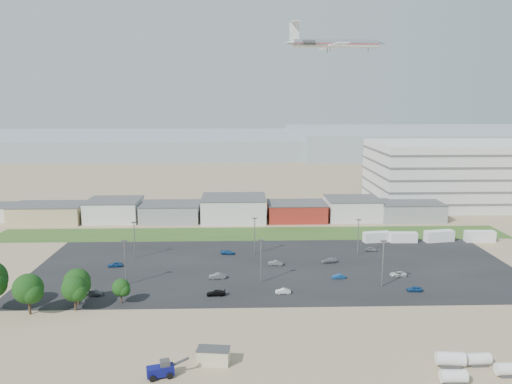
{
  "coord_description": "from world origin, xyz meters",
  "views": [
    {
      "loc": [
        -3.36,
        -100.23,
        41.68
      ],
      "look_at": [
        0.32,
        22.0,
        18.98
      ],
      "focal_mm": 35.0,
      "sensor_mm": 36.0,
      "label": 1
    }
  ],
  "objects_px": {
    "parked_car_1": "(338,276)",
    "parked_car_12": "(329,261)",
    "storage_tank_nw": "(450,359)",
    "parked_car_8": "(371,249)",
    "parked_car_4": "(217,276)",
    "airliner": "(336,43)",
    "parked_car_5": "(115,264)",
    "portable_shed": "(213,356)",
    "parked_car_0": "(398,274)",
    "box_trailer_a": "(377,237)",
    "parked_car_6": "(228,252)",
    "parked_car_3": "(216,293)",
    "parked_car_2": "(414,289)",
    "parked_car_10": "(94,293)",
    "telehandler": "(160,369)",
    "parked_car_13": "(283,291)",
    "parked_car_7": "(275,263)"
  },
  "relations": [
    {
      "from": "box_trailer_a",
      "to": "parked_car_5",
      "type": "xyz_separation_m",
      "value": [
        -72.23,
        -20.49,
        -0.86
      ]
    },
    {
      "from": "storage_tank_nw",
      "to": "parked_car_8",
      "type": "relative_size",
      "value": 1.36
    },
    {
      "from": "storage_tank_nw",
      "to": "parked_car_3",
      "type": "distance_m",
      "value": 49.03
    },
    {
      "from": "box_trailer_a",
      "to": "parked_car_6",
      "type": "distance_m",
      "value": 45.32
    },
    {
      "from": "parked_car_0",
      "to": "parked_car_4",
      "type": "bearing_deg",
      "value": -90.25
    },
    {
      "from": "parked_car_12",
      "to": "parked_car_5",
      "type": "bearing_deg",
      "value": -95.8
    },
    {
      "from": "parked_car_6",
      "to": "parked_car_13",
      "type": "height_order",
      "value": "parked_car_6"
    },
    {
      "from": "parked_car_6",
      "to": "parked_car_12",
      "type": "xyz_separation_m",
      "value": [
        26.39,
        -8.02,
        0.02
      ]
    },
    {
      "from": "parked_car_1",
      "to": "parked_car_12",
      "type": "relative_size",
      "value": 0.82
    },
    {
      "from": "parked_car_5",
      "to": "parked_car_13",
      "type": "bearing_deg",
      "value": 60.54
    },
    {
      "from": "parked_car_5",
      "to": "portable_shed",
      "type": "bearing_deg",
      "value": 25.05
    },
    {
      "from": "parked_car_2",
      "to": "parked_car_5",
      "type": "relative_size",
      "value": 0.92
    },
    {
      "from": "parked_car_12",
      "to": "parked_car_1",
      "type": "bearing_deg",
      "value": -6.04
    },
    {
      "from": "parked_car_13",
      "to": "box_trailer_a",
      "type": "bearing_deg",
      "value": 139.41
    },
    {
      "from": "parked_car_0",
      "to": "parked_car_3",
      "type": "height_order",
      "value": "parked_car_3"
    },
    {
      "from": "box_trailer_a",
      "to": "parked_car_3",
      "type": "relative_size",
      "value": 1.94
    },
    {
      "from": "parked_car_3",
      "to": "parked_car_4",
      "type": "xyz_separation_m",
      "value": [
        -0.18,
        10.36,
        0.06
      ]
    },
    {
      "from": "telehandler",
      "to": "parked_car_13",
      "type": "distance_m",
      "value": 39.21
    },
    {
      "from": "airliner",
      "to": "parked_car_3",
      "type": "relative_size",
      "value": 10.48
    },
    {
      "from": "storage_tank_nw",
      "to": "parked_car_4",
      "type": "relative_size",
      "value": 1.1
    },
    {
      "from": "storage_tank_nw",
      "to": "parked_car_5",
      "type": "xyz_separation_m",
      "value": [
        -65.02,
        49.88,
        -0.68
      ]
    },
    {
      "from": "parked_car_8",
      "to": "parked_car_10",
      "type": "height_order",
      "value": "parked_car_10"
    },
    {
      "from": "parked_car_12",
      "to": "parked_car_6",
      "type": "bearing_deg",
      "value": -114.35
    },
    {
      "from": "parked_car_3",
      "to": "parked_car_7",
      "type": "height_order",
      "value": "parked_car_7"
    },
    {
      "from": "box_trailer_a",
      "to": "parked_car_6",
      "type": "xyz_separation_m",
      "value": [
        -43.98,
        -10.9,
        -0.92
      ]
    },
    {
      "from": "parked_car_8",
      "to": "parked_car_3",
      "type": "bearing_deg",
      "value": 133.17
    },
    {
      "from": "telehandler",
      "to": "parked_car_7",
      "type": "bearing_deg",
      "value": 51.91
    },
    {
      "from": "portable_shed",
      "to": "storage_tank_nw",
      "type": "xyz_separation_m",
      "value": [
        37.58,
        -1.97,
        -0.01
      ]
    },
    {
      "from": "telehandler",
      "to": "parked_car_0",
      "type": "bearing_deg",
      "value": 24.7
    },
    {
      "from": "portable_shed",
      "to": "parked_car_0",
      "type": "bearing_deg",
      "value": 49.78
    },
    {
      "from": "storage_tank_nw",
      "to": "parked_car_8",
      "type": "bearing_deg",
      "value": 86.99
    },
    {
      "from": "storage_tank_nw",
      "to": "airliner",
      "type": "relative_size",
      "value": 0.1
    },
    {
      "from": "airliner",
      "to": "parked_car_13",
      "type": "xyz_separation_m",
      "value": [
        -29.53,
        -104.95,
        -63.45
      ]
    },
    {
      "from": "portable_shed",
      "to": "box_trailer_a",
      "type": "xyz_separation_m",
      "value": [
        44.79,
        68.39,
        0.17
      ]
    },
    {
      "from": "parked_car_3",
      "to": "parked_car_12",
      "type": "distance_m",
      "value": 35.24
    },
    {
      "from": "telehandler",
      "to": "box_trailer_a",
      "type": "bearing_deg",
      "value": 38.0
    },
    {
      "from": "storage_tank_nw",
      "to": "parked_car_4",
      "type": "distance_m",
      "value": 56.15
    },
    {
      "from": "parked_car_6",
      "to": "storage_tank_nw",
      "type": "bearing_deg",
      "value": -140.77
    },
    {
      "from": "parked_car_6",
      "to": "parked_car_12",
      "type": "height_order",
      "value": "parked_car_12"
    },
    {
      "from": "box_trailer_a",
      "to": "parked_car_0",
      "type": "xyz_separation_m",
      "value": [
        -2.73,
        -29.4,
        -0.93
      ]
    },
    {
      "from": "box_trailer_a",
      "to": "parked_car_0",
      "type": "distance_m",
      "value": 29.55
    },
    {
      "from": "portable_shed",
      "to": "airliner",
      "type": "height_order",
      "value": "airliner"
    },
    {
      "from": "airliner",
      "to": "parked_car_8",
      "type": "xyz_separation_m",
      "value": [
        -2.33,
        -74.88,
        -63.45
      ]
    },
    {
      "from": "portable_shed",
      "to": "telehandler",
      "type": "height_order",
      "value": "telehandler"
    },
    {
      "from": "parked_car_3",
      "to": "parked_car_8",
      "type": "xyz_separation_m",
      "value": [
        41.78,
        30.8,
        -0.05
      ]
    },
    {
      "from": "parked_car_13",
      "to": "parked_car_4",
      "type": "bearing_deg",
      "value": -125.34
    },
    {
      "from": "parked_car_10",
      "to": "parked_car_12",
      "type": "xyz_separation_m",
      "value": [
        54.5,
        20.31,
        -0.03
      ]
    },
    {
      "from": "portable_shed",
      "to": "storage_tank_nw",
      "type": "bearing_deg",
      "value": 3.95
    },
    {
      "from": "storage_tank_nw",
      "to": "box_trailer_a",
      "type": "relative_size",
      "value": 0.55
    },
    {
      "from": "telehandler",
      "to": "airliner",
      "type": "xyz_separation_m",
      "value": [
        50.99,
        137.76,
        62.63
      ]
    }
  ]
}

